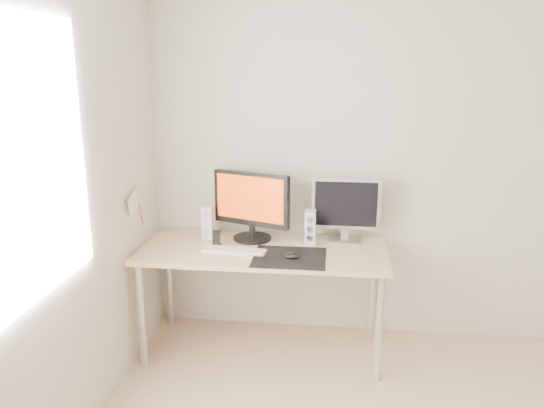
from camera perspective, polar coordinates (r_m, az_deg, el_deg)
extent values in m
plane|color=silver|center=(3.69, 14.28, 4.38)|extent=(3.50, 0.00, 3.50)
plane|color=silver|center=(2.33, -26.40, -2.75)|extent=(0.00, 3.50, 3.50)
plane|color=white|center=(2.27, -26.87, 3.26)|extent=(0.00, 1.30, 1.30)
cube|color=black|center=(3.30, 1.90, -5.74)|extent=(0.45, 0.40, 0.00)
ellipsoid|color=black|center=(3.26, 2.21, -5.61)|extent=(0.10, 0.06, 0.04)
cube|color=#D1B587|center=(3.47, -0.98, -4.99)|extent=(1.60, 0.70, 0.03)
cylinder|color=silver|center=(3.53, -13.86, -11.54)|extent=(0.05, 0.05, 0.70)
cylinder|color=silver|center=(3.34, 11.38, -13.01)|extent=(0.05, 0.05, 0.70)
cylinder|color=silver|center=(4.02, -10.99, -7.97)|extent=(0.05, 0.05, 0.70)
cylinder|color=silver|center=(3.86, 10.74, -8.99)|extent=(0.05, 0.05, 0.70)
cylinder|color=black|center=(3.63, -2.13, -3.68)|extent=(0.33, 0.33, 0.02)
cylinder|color=black|center=(3.61, -2.14, -2.65)|extent=(0.05, 0.05, 0.12)
cube|color=black|center=(3.55, -2.23, 0.54)|extent=(0.53, 0.23, 0.36)
cube|color=#E04A0B|center=(3.52, -2.43, 0.61)|extent=(0.47, 0.18, 0.30)
cube|color=#B0B0B2|center=(3.62, 7.81, -3.88)|extent=(0.22, 0.16, 0.01)
cube|color=#B7B7B9|center=(3.60, 7.84, -3.01)|extent=(0.05, 0.04, 0.10)
cube|color=silver|center=(3.55, 7.95, 0.06)|extent=(0.45, 0.05, 0.34)
cube|color=black|center=(3.53, 7.95, -0.03)|extent=(0.41, 0.01, 0.30)
cube|color=white|center=(3.65, -6.92, -1.94)|extent=(0.07, 0.08, 0.23)
cylinder|color=#B4B4B6|center=(3.63, -7.05, -3.06)|extent=(0.04, 0.01, 0.04)
cylinder|color=silver|center=(3.61, -7.08, -2.14)|extent=(0.04, 0.01, 0.04)
cylinder|color=silver|center=(3.60, -7.11, -1.20)|extent=(0.04, 0.01, 0.04)
cube|color=silver|center=(3.52, 4.12, -2.50)|extent=(0.07, 0.08, 0.23)
cylinder|color=silver|center=(3.50, 4.07, -3.67)|extent=(0.04, 0.01, 0.04)
cylinder|color=silver|center=(3.48, 4.09, -2.71)|extent=(0.04, 0.01, 0.04)
cylinder|color=#B0B0B2|center=(3.47, 4.11, -1.74)|extent=(0.04, 0.01, 0.04)
cube|color=silver|center=(3.41, -4.07, -5.04)|extent=(0.43, 0.17, 0.01)
cube|color=white|center=(3.40, -4.07, -4.91)|extent=(0.41, 0.15, 0.01)
cube|color=black|center=(3.50, -5.98, -4.48)|extent=(0.06, 0.05, 0.01)
cube|color=black|center=(3.49, -6.00, -3.59)|extent=(0.05, 0.02, 0.10)
cylinder|color=#A57F54|center=(3.50, -14.12, -0.05)|extent=(0.01, 0.10, 0.29)
cube|color=white|center=(3.40, -14.66, 0.21)|extent=(0.00, 0.19, 0.15)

